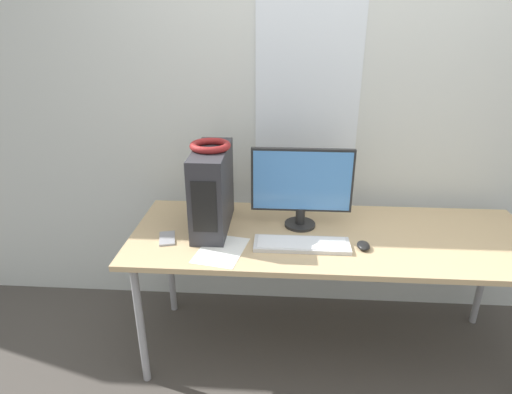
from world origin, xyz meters
name	(u,v)px	position (x,y,z in m)	size (l,w,h in m)	color
wall_back	(331,99)	(0.00, 0.88, 1.35)	(8.00, 0.07, 2.70)	silver
desk	(332,243)	(0.00, 0.38, 0.70)	(2.08, 0.75, 0.75)	tan
pc_tower	(212,189)	(-0.63, 0.43, 0.96)	(0.17, 0.45, 0.43)	#2D2D33
headphones	(210,146)	(-0.63, 0.43, 1.20)	(0.21, 0.21, 0.04)	maroon
monitor_main	(302,185)	(-0.17, 0.47, 0.99)	(0.53, 0.16, 0.43)	black
keyboard	(302,244)	(-0.16, 0.24, 0.76)	(0.47, 0.15, 0.02)	silver
mouse	(363,246)	(0.13, 0.24, 0.76)	(0.06, 0.09, 0.03)	black
cell_phone	(167,238)	(-0.84, 0.27, 0.75)	(0.11, 0.16, 0.01)	#99999E
paper_sheet_front	(221,250)	(-0.55, 0.18, 0.75)	(0.26, 0.33, 0.00)	white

